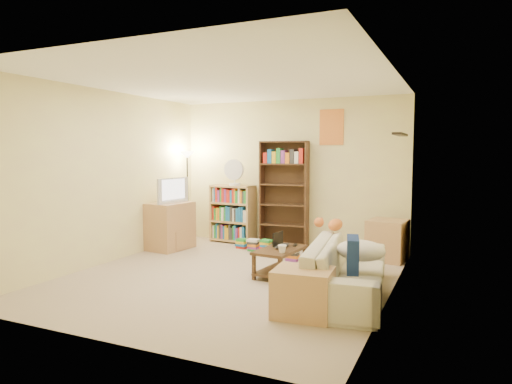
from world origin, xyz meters
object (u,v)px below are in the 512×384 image
end_cabinet (303,293)px  tall_bookshelf (284,192)px  tv_stand (170,226)px  desk_fan (234,172)px  mug (282,249)px  sofa (347,269)px  coffee_table (280,259)px  laptop (286,247)px  floor_lamp (187,170)px  short_bookshelf (233,214)px  television (170,190)px  tabby_cat (332,224)px  side_table (387,240)px

end_cabinet → tall_bookshelf: bearing=114.1°
tv_stand → end_cabinet: (3.01, -2.08, -0.15)m
desk_fan → mug: bearing=-49.3°
sofa → coffee_table: size_ratio=2.51×
laptop → tall_bookshelf: size_ratio=0.21×
sofa → floor_lamp: (-3.35, 1.95, 1.00)m
short_bookshelf → coffee_table: bearing=-43.5°
laptop → mug: size_ratio=2.61×
sofa → laptop: size_ratio=5.74×
tall_bookshelf → desk_fan: bearing=176.4°
tv_stand → television: size_ratio=1.08×
sofa → desk_fan: bearing=41.9°
desk_fan → floor_lamp: size_ratio=0.28×
floor_lamp → end_cabinet: bearing=-41.8°
mug → television: 2.65m
tv_stand → tall_bookshelf: tall_bookshelf is taller
tabby_cat → end_cabinet: 1.64m
short_bookshelf → end_cabinet: size_ratio=1.81×
tabby_cat → side_table: 1.34m
coffee_table → floor_lamp: (-2.37, 1.49, 1.08)m
tall_bookshelf → floor_lamp: 1.82m
end_cabinet → sofa: bearing=73.9°
mug → short_bookshelf: short_bookshelf is taller
tall_bookshelf → short_bookshelf: 1.08m
laptop → floor_lamp: floor_lamp is taller
coffee_table → short_bookshelf: (-1.58, 1.73, 0.29)m
coffee_table → tv_stand: tv_stand is taller
mug → side_table: size_ratio=0.23×
television → short_bookshelf: bearing=-28.9°
tv_stand → television: television is taller
tabby_cat → floor_lamp: floor_lamp is taller
desk_fan → short_bookshelf: bearing=140.3°
tabby_cat → side_table: size_ratio=0.78×
mug → tv_stand: bearing=156.9°
desk_fan → end_cabinet: (2.27, -2.97, -1.02)m
desk_fan → side_table: (2.68, -0.23, -0.95)m
sofa → tv_stand: (-3.25, 1.25, 0.09)m
sofa → short_bookshelf: (-2.56, 2.19, 0.21)m
laptop → side_table: side_table is taller
side_table → end_cabinet: bearing=-98.5°
tabby_cat → floor_lamp: (-2.99, 1.21, 0.62)m
mug → tv_stand: size_ratio=0.18×
tabby_cat → television: bearing=170.0°
mug → side_table: 1.98m
tall_bookshelf → laptop: bearing=-73.6°
tv_stand → coffee_table: bearing=-12.0°
tabby_cat → laptop: bearing=-161.2°
side_table → floor_lamp: bearing=179.4°
laptop → tall_bookshelf: bearing=13.5°
laptop → tall_bookshelf: (-0.64, 1.62, 0.58)m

